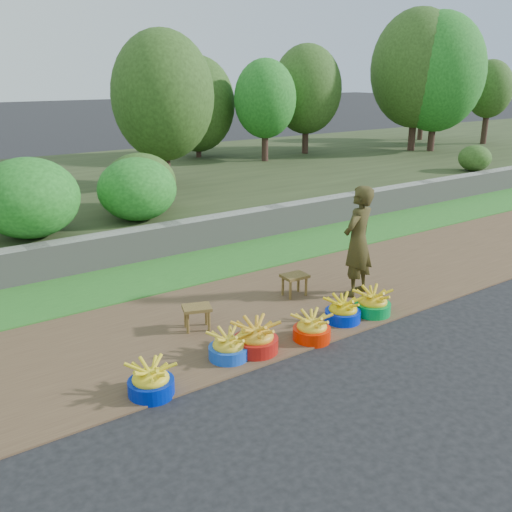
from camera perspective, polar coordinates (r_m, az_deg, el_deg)
ground_plane at (r=6.80m, az=7.87°, el=-8.49°), size 120.00×120.00×0.00m
dirt_shoulder at (r=7.66m, az=1.48°, el=-5.09°), size 80.00×2.50×0.02m
grass_verge at (r=9.23m, az=-5.98°, el=-1.03°), size 80.00×1.50×0.04m
retaining_wall at (r=9.87m, az=-8.47°, el=1.69°), size 80.00×0.35×0.55m
earth_bank at (r=14.30m, az=-17.54°, el=6.02°), size 80.00×10.00×0.50m
vegetation at (r=14.61m, az=-4.18°, el=16.35°), size 32.12×8.10×4.48m
basin_a at (r=5.74m, az=-10.47°, el=-12.20°), size 0.45×0.45×0.34m
basin_b at (r=6.30m, az=-2.76°, el=-9.09°), size 0.44×0.44×0.33m
basin_c at (r=6.42m, az=-0.02°, el=-8.29°), size 0.50×0.50×0.38m
basin_d at (r=6.74m, az=5.60°, el=-7.24°), size 0.45×0.45×0.33m
basin_e at (r=7.25m, az=8.68°, el=-5.49°), size 0.45×0.45×0.33m
basin_f at (r=7.53m, az=11.58°, el=-4.69°), size 0.47×0.47×0.35m
stool_left at (r=6.94m, az=-5.93°, el=-5.49°), size 0.41×0.36×0.30m
stool_right at (r=7.94m, az=3.88°, el=-2.30°), size 0.37×0.29×0.31m
vendor_woman at (r=7.94m, az=10.16°, el=1.47°), size 0.65×0.52×1.55m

